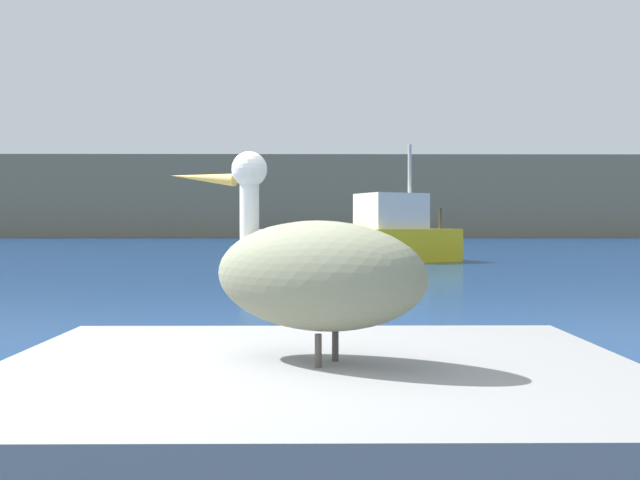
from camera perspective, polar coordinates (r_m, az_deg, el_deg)
The scene contains 4 objects.
hillside_backdrop at distance 67.79m, azimuth -1.39°, elevation 3.42°, with size 140.00×15.04×7.35m, color #7F755B.
pier_dock at distance 3.15m, azimuth -0.27°, elevation -15.56°, with size 2.84×2.22×0.60m, color gray.
pelican at distance 3.02m, azimuth -0.53°, elevation -2.68°, with size 1.30×0.89×0.95m.
fishing_boat_yellow at distance 21.71m, azimuth 3.51°, elevation 0.07°, with size 7.05×4.85×3.81m.
Camera 1 is at (1.07, -2.91, 1.22)m, focal length 38.52 mm.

